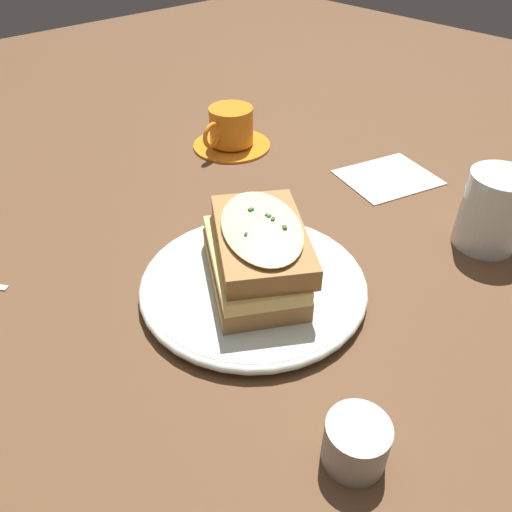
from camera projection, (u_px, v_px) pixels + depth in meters
ground_plane at (240, 281)px, 0.57m from camera, size 2.40×2.40×0.00m
dinner_plate at (256, 283)px, 0.56m from camera, size 0.25×0.25×0.02m
sandwich at (258, 252)px, 0.53m from camera, size 0.16×0.18×0.08m
teacup_with_saucer at (231, 131)px, 0.83m from camera, size 0.13×0.13×0.07m
water_glass at (493, 211)px, 0.60m from camera, size 0.08×0.08×0.10m
napkin at (388, 177)px, 0.76m from camera, size 0.16×0.14×0.00m
condiment_pot at (356, 443)px, 0.39m from camera, size 0.05×0.05×0.04m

